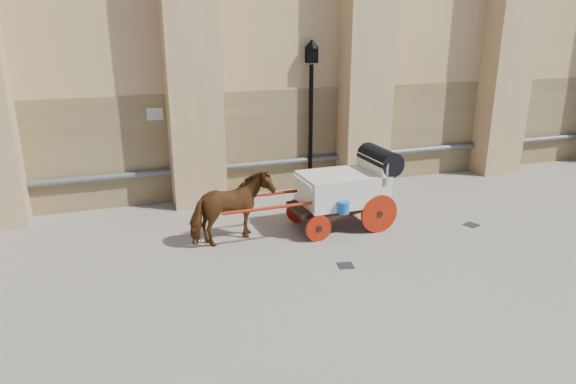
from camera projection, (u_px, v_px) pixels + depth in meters
name	position (u px, v px, depth m)	size (l,w,h in m)	color
ground	(273.00, 249.00, 11.43)	(90.00, 90.00, 0.00)	slate
horse	(232.00, 209.00, 11.54)	(0.87, 1.90, 1.60)	#583013
carriage	(348.00, 186.00, 12.43)	(4.39, 1.57, 1.91)	black
street_lamp	(311.00, 112.00, 14.85)	(0.41, 0.41, 4.38)	black
drain_grate_near	(346.00, 265.00, 10.62)	(0.32, 0.32, 0.01)	black
drain_grate_far	(471.00, 225.00, 12.77)	(0.32, 0.32, 0.01)	black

